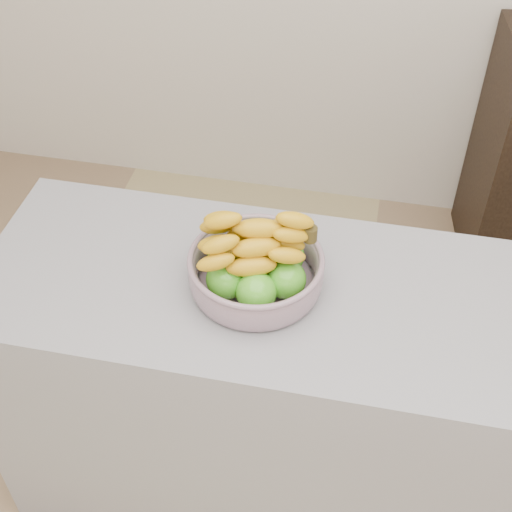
{
  "coord_description": "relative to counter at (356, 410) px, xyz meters",
  "views": [
    {
      "loc": [
        -0.04,
        -0.74,
        2.17
      ],
      "look_at": [
        -0.29,
        0.46,
        1.0
      ],
      "focal_mm": 50.0,
      "sensor_mm": 36.0,
      "label": 1
    }
  ],
  "objects": [
    {
      "name": "fruit_bowl",
      "position": [
        -0.29,
        -0.0,
        0.52
      ],
      "size": [
        0.33,
        0.33,
        0.21
      ],
      "rotation": [
        0.0,
        0.0,
        0.21
      ],
      "color": "#A0B0C0",
      "rests_on": "counter"
    },
    {
      "name": "counter",
      "position": [
        0.0,
        0.0,
        0.0
      ],
      "size": [
        2.0,
        0.6,
        0.9
      ],
      "primitive_type": "cube",
      "color": "gray",
      "rests_on": "ground"
    },
    {
      "name": "room_shell",
      "position": [
        0.0,
        -0.46,
        1.26
      ],
      "size": [
        4.05,
        4.05,
        2.73
      ],
      "color": "beige",
      "rests_on": "ground"
    }
  ]
}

